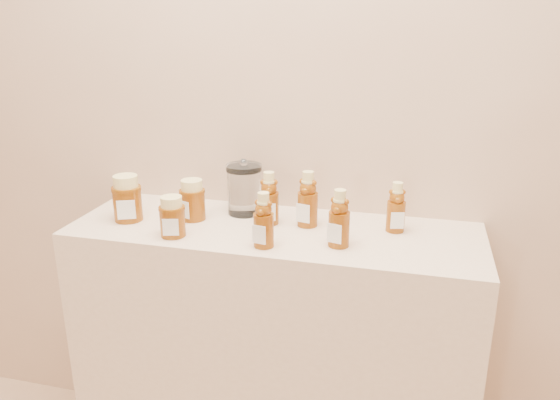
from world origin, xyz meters
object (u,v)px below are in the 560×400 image
(display_table, at_px, (274,360))
(bear_bottle_front_left, at_px, (264,216))
(honey_jar_left, at_px, (127,198))
(glass_canister, at_px, (244,187))
(bear_bottle_back_left, at_px, (269,195))

(display_table, height_order, bear_bottle_front_left, bear_bottle_front_left)
(display_table, height_order, honey_jar_left, honey_jar_left)
(glass_canister, bearing_deg, bear_bottle_front_left, -61.05)
(display_table, relative_size, honey_jar_left, 8.58)
(honey_jar_left, distance_m, glass_canister, 0.35)
(honey_jar_left, xyz_separation_m, glass_canister, (0.32, 0.15, 0.02))
(honey_jar_left, bearing_deg, glass_canister, 0.81)
(display_table, distance_m, bear_bottle_front_left, 0.55)
(honey_jar_left, bearing_deg, display_table, -18.15)
(bear_bottle_front_left, xyz_separation_m, honey_jar_left, (-0.45, 0.09, -0.02))
(bear_bottle_front_left, distance_m, honey_jar_left, 0.46)
(bear_bottle_front_left, bearing_deg, glass_canister, 128.90)
(display_table, relative_size, bear_bottle_back_left, 6.69)
(bear_bottle_back_left, height_order, bear_bottle_front_left, bear_bottle_back_left)
(bear_bottle_front_left, bearing_deg, honey_jar_left, 178.75)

